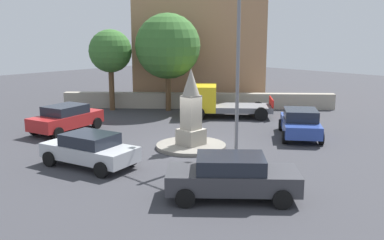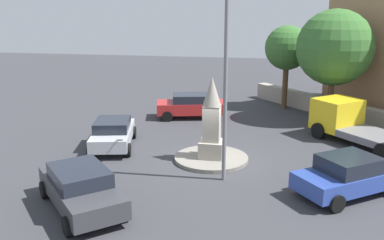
{
  "view_description": "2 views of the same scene",
  "coord_description": "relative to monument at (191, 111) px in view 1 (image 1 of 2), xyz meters",
  "views": [
    {
      "loc": [
        14.86,
        -15.21,
        5.73
      ],
      "look_at": [
        0.85,
        -0.81,
        1.61
      ],
      "focal_mm": 42.41,
      "sensor_mm": 36.0,
      "label": 1
    },
    {
      "loc": [
        18.16,
        2.58,
        6.84
      ],
      "look_at": [
        0.3,
        -0.84,
        1.94
      ],
      "focal_mm": 39.77,
      "sensor_mm": 36.0,
      "label": 2
    }
  ],
  "objects": [
    {
      "name": "ground_plane",
      "position": [
        0.0,
        0.0,
        -1.83
      ],
      "size": [
        80.0,
        80.0,
        0.0
      ],
      "primitive_type": "plane",
      "color": "#38383D"
    },
    {
      "name": "traffic_island",
      "position": [
        0.0,
        0.0,
        -1.75
      ],
      "size": [
        3.38,
        3.38,
        0.17
      ],
      "primitive_type": "cylinder",
      "color": "gray",
      "rests_on": "ground"
    },
    {
      "name": "monument",
      "position": [
        0.0,
        0.0,
        0.0
      ],
      "size": [
        1.08,
        1.08,
        3.68
      ],
      "color": "#9E9687",
      "rests_on": "traffic_island"
    },
    {
      "name": "streetlamp",
      "position": [
        2.14,
        0.82,
        3.05
      ],
      "size": [
        3.48,
        0.28,
        8.03
      ],
      "color": "slate",
      "rests_on": "ground"
    },
    {
      "name": "car_blue_parked_right",
      "position": [
        2.63,
        5.57,
        -1.06
      ],
      "size": [
        3.99,
        4.48,
        1.52
      ],
      "color": "#2D479E",
      "rests_on": "ground"
    },
    {
      "name": "car_dark_grey_near_island",
      "position": [
        5.6,
        -3.74,
        -1.05
      ],
      "size": [
        4.54,
        4.36,
        1.49
      ],
      "color": "#38383D",
      "rests_on": "ground"
    },
    {
      "name": "car_red_approaching",
      "position": [
        -7.37,
        -2.4,
        -1.04
      ],
      "size": [
        2.78,
        4.51,
        1.51
      ],
      "color": "#B22323",
      "rests_on": "ground"
    },
    {
      "name": "car_silver_waiting",
      "position": [
        -0.95,
        -5.09,
        -1.09
      ],
      "size": [
        4.4,
        2.75,
        1.42
      ],
      "color": "#B7BABF",
      "rests_on": "ground"
    },
    {
      "name": "truck_yellow_far_side",
      "position": [
        -4.29,
        6.65,
        -0.83
      ],
      "size": [
        5.58,
        5.24,
        2.06
      ],
      "color": "yellow",
      "rests_on": "ground"
    },
    {
      "name": "stone_boundary_wall",
      "position": [
        -7.3,
        8.19,
        -1.28
      ],
      "size": [
        14.93,
        13.41,
        1.11
      ],
      "primitive_type": "cube",
      "rotation": [
        0.0,
        0.0,
        3.87
      ],
      "color": "#9E9687",
      "rests_on": "ground"
    },
    {
      "name": "corner_building",
      "position": [
        -10.8,
        12.12,
        2.52
      ],
      "size": [
        12.43,
        12.23,
        8.7
      ],
      "primitive_type": "cube",
      "rotation": [
        0.0,
        0.0,
        3.87
      ],
      "color": "#A87A56",
      "rests_on": "ground"
    },
    {
      "name": "tree_near_wall",
      "position": [
        -11.13,
        3.44,
        2.26
      ],
      "size": [
        2.96,
        2.96,
        5.62
      ],
      "color": "brown",
      "rests_on": "ground"
    },
    {
      "name": "tree_mid_cluster",
      "position": [
        -8.17,
        6.08,
        2.63
      ],
      "size": [
        4.48,
        4.48,
        6.71
      ],
      "color": "brown",
      "rests_on": "ground"
    }
  ]
}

